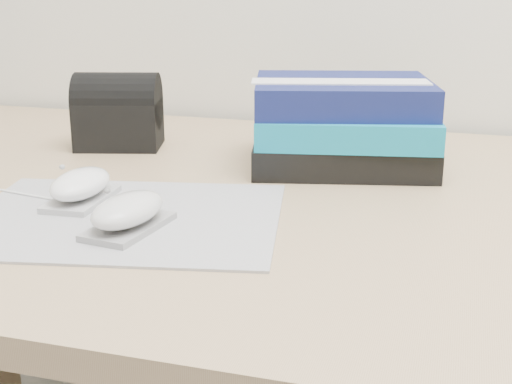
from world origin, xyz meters
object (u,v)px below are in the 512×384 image
(mouse_front, at_px, (128,213))
(book_stack, at_px, (344,124))
(pouch, at_px, (118,111))
(desk, at_px, (344,347))
(mouse_rear, at_px, (81,186))

(mouse_front, xyz_separation_m, book_stack, (0.17, 0.32, 0.04))
(book_stack, xyz_separation_m, pouch, (-0.34, 0.01, -0.00))
(desk, distance_m, mouse_front, 0.40)
(desk, xyz_separation_m, book_stack, (-0.03, 0.09, 0.29))
(desk, height_order, pouch, pouch)
(desk, relative_size, mouse_front, 14.67)
(book_stack, distance_m, pouch, 0.34)
(mouse_rear, height_order, book_stack, book_stack)
(mouse_front, distance_m, pouch, 0.38)
(mouse_front, bearing_deg, pouch, 118.00)
(mouse_front, bearing_deg, book_stack, 62.60)
(book_stack, bearing_deg, mouse_rear, -135.67)
(mouse_rear, distance_m, pouch, 0.28)
(mouse_front, height_order, pouch, pouch)
(desk, bearing_deg, pouch, 165.83)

